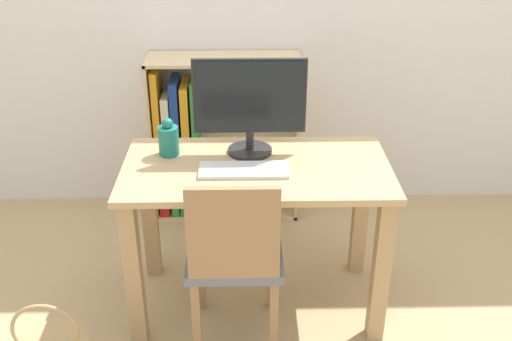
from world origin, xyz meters
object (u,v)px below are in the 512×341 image
at_px(keyboard, 244,170).
at_px(chair, 234,254).
at_px(monitor, 250,101).
at_px(vase, 169,139).
at_px(bookshelf, 198,148).

height_order(keyboard, chair, chair).
xyz_separation_m(monitor, keyboard, (-0.03, -0.20, -0.24)).
bearing_deg(vase, bookshelf, 84.91).
xyz_separation_m(vase, chair, (0.29, -0.39, -0.35)).
xyz_separation_m(monitor, chair, (-0.07, -0.41, -0.52)).
bearing_deg(bookshelf, monitor, -67.99).
relative_size(monitor, vase, 2.82).
bearing_deg(vase, chair, -53.23).
bearing_deg(vase, keyboard, -28.19).
relative_size(monitor, bookshelf, 0.51).
bearing_deg(vase, monitor, 2.74).
distance_m(keyboard, chair, 0.35).
bearing_deg(monitor, vase, -177.26).
xyz_separation_m(keyboard, vase, (-0.33, 0.18, 0.07)).
bearing_deg(keyboard, chair, -100.98).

